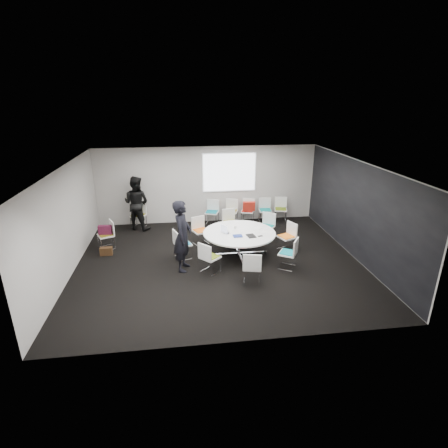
{
  "coord_description": "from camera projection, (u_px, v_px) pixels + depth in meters",
  "views": [
    {
      "loc": [
        -1.04,
        -8.99,
        4.53
      ],
      "look_at": [
        0.2,
        0.4,
        1.0
      ],
      "focal_mm": 28.0,
      "sensor_mm": 36.0,
      "label": 1
    }
  ],
  "objects": [
    {
      "name": "room_shell",
      "position": [
        222.0,
        216.0,
        9.58
      ],
      "size": [
        8.08,
        7.08,
        2.88
      ],
      "color": "black",
      "rests_on": "ground"
    },
    {
      "name": "chair_person_back",
      "position": [
        139.0,
        220.0,
        12.59
      ],
      "size": [
        0.6,
        0.6,
        0.88
      ],
      "rotation": [
        0.0,
        0.0,
        2.73
      ],
      "color": "silver",
      "rests_on": "ground"
    },
    {
      "name": "chair_ring_h",
      "position": [
        288.0,
        259.0,
        9.61
      ],
      "size": [
        0.62,
        0.63,
        0.88
      ],
      "rotation": [
        0.0,
        0.0,
        7.29
      ],
      "color": "silver",
      "rests_on": "ground"
    },
    {
      "name": "chair_ring_e",
      "position": [
        183.0,
        249.0,
        10.19
      ],
      "size": [
        0.58,
        0.58,
        0.88
      ],
      "rotation": [
        0.0,
        0.0,
        5.05
      ],
      "color": "silver",
      "rests_on": "ground"
    },
    {
      "name": "tablet_folio",
      "position": [
        238.0,
        236.0,
        9.93
      ],
      "size": [
        0.27,
        0.21,
        0.03
      ],
      "primitive_type": "cube",
      "rotation": [
        0.0,
        0.0,
        0.04
      ],
      "color": "navy",
      "rests_on": "conference_table"
    },
    {
      "name": "chair_ring_d",
      "position": [
        201.0,
        236.0,
        11.16
      ],
      "size": [
        0.6,
        0.59,
        0.88
      ],
      "rotation": [
        0.0,
        0.0,
        3.55
      ],
      "color": "silver",
      "rests_on": "ground"
    },
    {
      "name": "chair_back_b",
      "position": [
        231.0,
        216.0,
        13.0
      ],
      "size": [
        0.58,
        0.57,
        0.88
      ],
      "rotation": [
        0.0,
        0.0,
        2.81
      ],
      "color": "silver",
      "rests_on": "ground"
    },
    {
      "name": "papers_front",
      "position": [
        267.0,
        232.0,
        10.27
      ],
      "size": [
        0.36,
        0.32,
        0.0
      ],
      "primitive_type": "cube",
      "rotation": [
        0.0,
        0.0,
        -0.45
      ],
      "color": "silver",
      "rests_on": "conference_table"
    },
    {
      "name": "chair_ring_a",
      "position": [
        286.0,
        242.0,
        10.7
      ],
      "size": [
        0.59,
        0.6,
        0.88
      ],
      "rotation": [
        0.0,
        0.0,
        1.97
      ],
      "color": "silver",
      "rests_on": "ground"
    },
    {
      "name": "person_back",
      "position": [
        136.0,
        203.0,
        12.2
      ],
      "size": [
        1.14,
        1.04,
        1.91
      ],
      "primitive_type": "imported",
      "rotation": [
        0.0,
        0.0,
        2.72
      ],
      "color": "black",
      "rests_on": "ground"
    },
    {
      "name": "chair_ring_c",
      "position": [
        230.0,
        227.0,
        11.89
      ],
      "size": [
        0.53,
        0.52,
        0.88
      ],
      "rotation": [
        0.0,
        0.0,
        3.31
      ],
      "color": "silver",
      "rests_on": "ground"
    },
    {
      "name": "chair_ring_b",
      "position": [
        266.0,
        232.0,
        11.51
      ],
      "size": [
        0.64,
        0.63,
        0.88
      ],
      "rotation": [
        0.0,
        0.0,
        2.5
      ],
      "color": "silver",
      "rests_on": "ground"
    },
    {
      "name": "maroon_bag",
      "position": [
        105.0,
        230.0,
        10.71
      ],
      "size": [
        0.41,
        0.16,
        0.28
      ],
      "primitive_type": "cube",
      "rotation": [
        0.0,
        0.0,
        -0.06
      ],
      "color": "#51152E",
      "rests_on": "chair_spare_left"
    },
    {
      "name": "chair_ring_f",
      "position": [
        210.0,
        263.0,
        9.37
      ],
      "size": [
        0.64,
        0.64,
        0.88
      ],
      "rotation": [
        0.0,
        0.0,
        5.45
      ],
      "color": "silver",
      "rests_on": "ground"
    },
    {
      "name": "chair_back_e",
      "position": [
        280.0,
        214.0,
        13.24
      ],
      "size": [
        0.56,
        0.55,
        0.88
      ],
      "rotation": [
        0.0,
        0.0,
        2.89
      ],
      "color": "silver",
      "rests_on": "ground"
    },
    {
      "name": "chair_spare_left",
      "position": [
        107.0,
        240.0,
        10.84
      ],
      "size": [
        0.6,
        0.6,
        0.88
      ],
      "rotation": [
        0.0,
        0.0,
        1.99
      ],
      "color": "silver",
      "rests_on": "ground"
    },
    {
      "name": "conference_table",
      "position": [
        239.0,
        239.0,
        10.3
      ],
      "size": [
        2.12,
        2.12,
        0.73
      ],
      "color": "silver",
      "rests_on": "ground"
    },
    {
      "name": "laptop_lid",
      "position": [
        224.0,
        229.0,
        10.12
      ],
      "size": [
        0.17,
        0.26,
        0.22
      ],
      "primitive_type": "cube",
      "rotation": [
        0.0,
        0.0,
        2.12
      ],
      "color": "silver",
      "rests_on": "conference_table"
    },
    {
      "name": "person_main",
      "position": [
        183.0,
        236.0,
        9.3
      ],
      "size": [
        0.63,
        0.81,
        1.96
      ],
      "primitive_type": "imported",
      "rotation": [
        0.0,
        0.0,
        1.33
      ],
      "color": "black",
      "rests_on": "ground"
    },
    {
      "name": "chair_ring_g",
      "position": [
        252.0,
        273.0,
        8.84
      ],
      "size": [
        0.55,
        0.54,
        0.88
      ],
      "rotation": [
        0.0,
        0.0,
        6.05
      ],
      "color": "silver",
      "rests_on": "ground"
    },
    {
      "name": "chair_back_a",
      "position": [
        212.0,
        217.0,
        12.92
      ],
      "size": [
        0.58,
        0.57,
        0.88
      ],
      "rotation": [
        0.0,
        0.0,
        2.82
      ],
      "color": "silver",
      "rests_on": "ground"
    },
    {
      "name": "chair_back_d",
      "position": [
        265.0,
        215.0,
        13.13
      ],
      "size": [
        0.5,
        0.49,
        0.88
      ],
      "rotation": [
        0.0,
        0.0,
        3.05
      ],
      "color": "silver",
      "rests_on": "ground"
    },
    {
      "name": "chair_back_c",
      "position": [
        248.0,
        215.0,
        13.06
      ],
      "size": [
        0.59,
        0.59,
        0.88
      ],
      "rotation": [
        0.0,
        0.0,
        2.77
      ],
      "color": "silver",
      "rests_on": "ground"
    },
    {
      "name": "cup",
      "position": [
        235.0,
        227.0,
        10.5
      ],
      "size": [
        0.08,
        0.08,
        0.09
      ],
      "primitive_type": "cylinder",
      "color": "white",
      "rests_on": "conference_table"
    },
    {
      "name": "notebook_black",
      "position": [
        251.0,
        236.0,
        9.94
      ],
      "size": [
        0.27,
        0.33,
        0.02
      ],
      "primitive_type": "cube",
      "rotation": [
        0.0,
        0.0,
        0.17
      ],
      "color": "black",
      "rests_on": "conference_table"
    },
    {
      "name": "projection_screen",
      "position": [
        229.0,
        172.0,
        12.73
      ],
      "size": [
        1.9,
        0.03,
        1.35
      ],
      "primitive_type": "cube",
      "color": "white",
      "rests_on": "room_shell"
    },
    {
      "name": "laptop",
      "position": [
        226.0,
        232.0,
        10.23
      ],
      "size": [
        0.31,
        0.35,
        0.02
      ],
      "primitive_type": "imported",
      "rotation": [
        0.0,
        0.0,
        2.07
      ],
      "color": "#333338",
      "rests_on": "conference_table"
    },
    {
      "name": "red_jacket",
      "position": [
        249.0,
        206.0,
        12.7
      ],
      "size": [
        0.45,
        0.2,
        0.36
      ],
      "primitive_type": "cube",
      "rotation": [
        0.17,
        0.0,
        -0.1
      ],
      "color": "#B22215",
      "rests_on": "chair_back_c"
    },
    {
      "name": "phone",
      "position": [
        260.0,
        236.0,
        9.94
      ],
      "size": [
        0.15,
        0.1,
        0.01
      ],
      "primitive_type": "cube",
      "rotation": [
        0.0,
        0.0,
        0.23
      ],
      "color": "black",
      "rests_on": "conference_table"
    },
    {
      "name": "brown_bag",
      "position": [
        106.0,
        251.0,
        10.44
      ],
      "size": [
        0.36,
        0.17,
        0.24
      ],
      "primitive_type": "cube",
      "rotation": [
        0.0,
        0.0,
        0.02
      ],
      "color": "#372211",
      "rests_on": "ground"
    },
    {
      "name": "papers_right",
      "position": [
        258.0,
        228.0,
        10.53
      ],
      "size": [
        0.36,
        0.36,
        0.0
      ],
      "primitive_type": "cube",
      "rotation": [
        0.0,
        0.0,
        0.83
      ],
      "color": "silver",
      "rests_on": "conference_table"
    }
  ]
}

